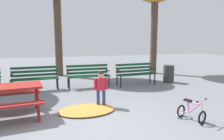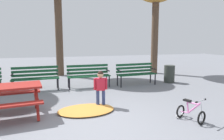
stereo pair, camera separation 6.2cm
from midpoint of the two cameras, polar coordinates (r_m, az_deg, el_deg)
name	(u,v)px [view 2 (the right image)]	position (r m, az deg, el deg)	size (l,w,h in m)	color
ground	(92,126)	(4.56, -5.13, -15.02)	(36.00, 36.00, 0.00)	slate
park_bench_left	(36,76)	(7.85, -20.09, -1.63)	(1.62, 0.53, 0.85)	#144728
park_bench_right	(88,74)	(7.94, -6.27, -1.06)	(1.61, 0.49, 0.85)	#144728
park_bench_far_right	(136,72)	(8.35, 6.78, -0.60)	(1.63, 0.58, 0.85)	#144728
child_standing	(101,86)	(5.61, -2.86, -4.37)	(0.37, 0.19, 0.98)	navy
kids_bicycle	(190,112)	(5.05, 21.13, -10.79)	(0.52, 0.63, 0.54)	black
leaf_pile	(86,110)	(5.40, -6.79, -10.84)	(1.44, 1.01, 0.07)	#C68438
trash_bin	(169,74)	(9.09, 15.69, -1.05)	(0.44, 0.44, 0.73)	#2D332D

